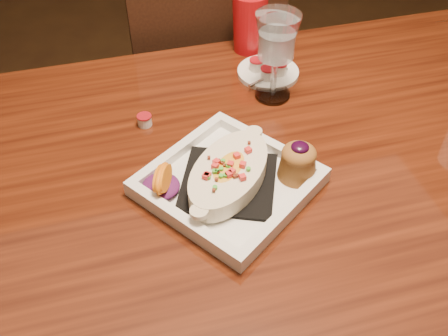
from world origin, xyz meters
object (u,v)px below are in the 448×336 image
object	(u,v)px
table	(276,200)
saucer	(268,70)
chair_far	(202,85)
plate	(236,176)
goblet	(277,42)
red_tumbler	(249,23)

from	to	relation	value
table	saucer	world-z (taller)	saucer
chair_far	saucer	world-z (taller)	chair_far
plate	saucer	xyz separation A→B (m)	(0.17, 0.32, -0.02)
plate	goblet	distance (m)	0.30
plate	red_tumbler	xyz separation A→B (m)	(0.16, 0.43, 0.04)
table	plate	size ratio (longest dim) A/B	4.27
table	red_tumbler	xyz separation A→B (m)	(0.07, 0.40, 0.17)
chair_far	plate	xyz separation A→B (m)	(-0.09, -0.66, 0.27)
table	chair_far	size ratio (longest dim) A/B	1.61
table	goblet	xyz separation A→B (m)	(0.06, 0.20, 0.23)
chair_far	plate	world-z (taller)	chair_far
table	red_tumbler	size ratio (longest dim) A/B	10.85
goblet	plate	bearing A→B (deg)	-122.80
red_tumbler	table	bearing A→B (deg)	-99.53
chair_far	goblet	xyz separation A→B (m)	(0.06, -0.43, 0.37)
chair_far	plate	bearing A→B (deg)	81.88
red_tumbler	goblet	bearing A→B (deg)	-92.58
goblet	chair_far	bearing A→B (deg)	97.80
chair_far	red_tumbler	world-z (taller)	chair_far
plate	saucer	world-z (taller)	plate
table	saucer	distance (m)	0.31
saucer	plate	bearing A→B (deg)	-118.31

